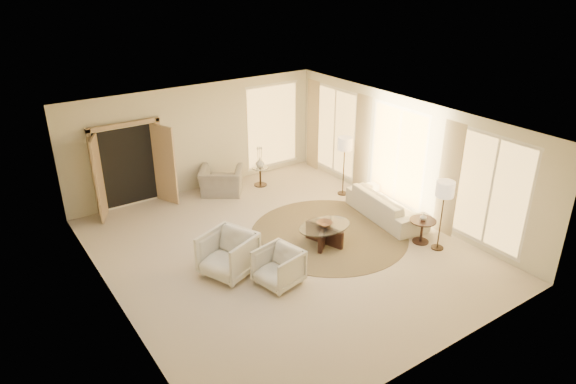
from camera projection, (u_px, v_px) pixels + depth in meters
room at (283, 190)px, 10.38m from camera, size 7.04×8.04×2.83m
windows_right at (400, 157)px, 12.25m from camera, size 0.10×6.40×2.40m
window_back_corner at (273, 126)px, 14.55m from camera, size 1.70×0.10×2.40m
curtains_right at (373, 149)px, 12.92m from camera, size 0.06×5.20×2.60m
french_doors at (130, 167)px, 12.41m from camera, size 1.95×0.66×2.16m
area_rug at (329, 234)px, 11.58m from camera, size 4.15×4.15×0.01m
sofa at (386, 205)px, 12.20m from camera, size 1.14×2.30×0.64m
armchair_left at (228, 252)px, 9.94m from camera, size 1.15×1.18×0.95m
armchair_right at (278, 265)px, 9.66m from camera, size 0.86×0.90×0.79m
accent_chair at (221, 177)px, 13.41m from camera, size 1.29×1.19×0.94m
coffee_table at (324, 232)px, 11.07m from camera, size 1.50×1.50×0.45m
end_table at (422, 227)px, 11.10m from camera, size 0.57×0.57×0.54m
side_table at (260, 174)px, 13.97m from camera, size 0.46×0.46×0.54m
floor_lamp_near at (345, 146)px, 13.02m from camera, size 0.38×0.38×1.56m
floor_lamp_far at (445, 192)px, 10.47m from camera, size 0.38×0.38×1.55m
bowl at (325, 224)px, 10.99m from camera, size 0.37×0.37×0.08m
end_vase at (423, 217)px, 11.00m from camera, size 0.18×0.18×0.16m
side_vase at (260, 163)px, 13.83m from camera, size 0.29×0.29×0.25m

